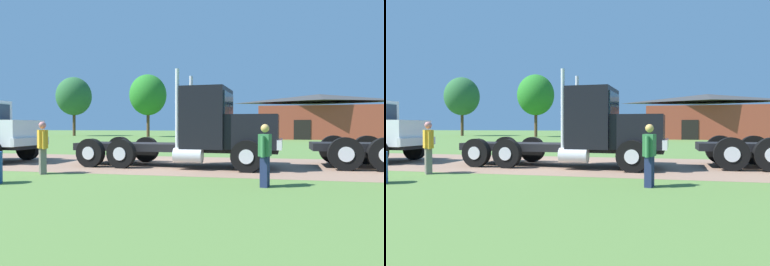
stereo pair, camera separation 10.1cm
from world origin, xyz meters
The scene contains 8 objects.
ground_plane centered at (0.00, 0.00, 0.00)m, with size 200.00×200.00×0.00m, color #557837.
dirt_track centered at (0.00, 0.00, 0.00)m, with size 120.00×6.59×0.01m, color #8E6D57.
truck_foreground_white centered at (1.42, -0.72, 1.32)m, with size 7.95×3.02×3.53m.
visitor_standing_near centered at (3.56, -4.61, 0.83)m, with size 0.34×0.57×1.57m.
visitor_walking_mid centered at (-3.34, -3.67, 0.90)m, with size 0.50×0.50×1.66m.
shed_building centered at (9.58, 29.97, 2.54)m, with size 14.61×7.09×5.27m.
tree_left centered at (-25.59, 35.61, 6.10)m, with size 5.34×5.34×9.05m.
tree_mid centered at (-12.97, 33.91, 5.93)m, with size 5.26×5.26×8.84m.
Camera 2 is at (3.72, -13.48, 1.52)m, focal length 32.80 mm.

